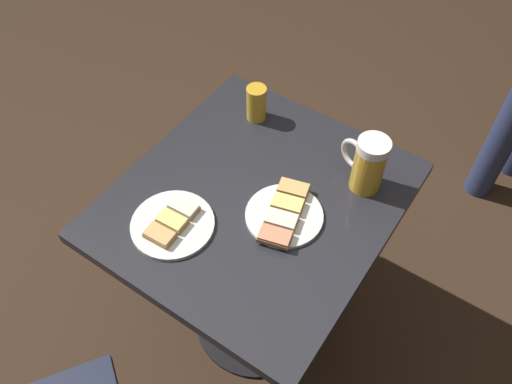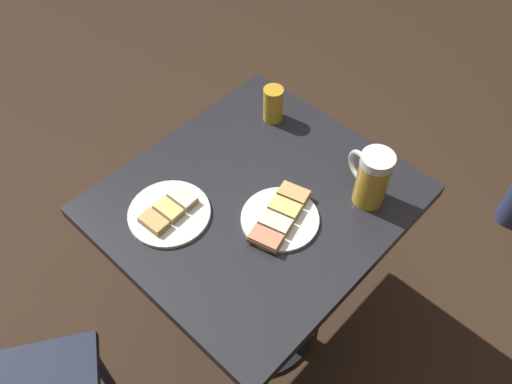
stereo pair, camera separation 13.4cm
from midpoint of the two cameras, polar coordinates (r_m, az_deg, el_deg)
The scene contains 6 objects.
ground_plane at distance 1.98m, azimuth -1.98°, elevation -13.85°, with size 6.00×6.00×0.00m, color #382619.
cafe_table at distance 1.49m, azimuth -2.57°, elevation -4.71°, with size 0.74×0.68×0.73m.
plate_near at distance 1.30m, azimuth 0.19°, elevation -2.61°, with size 0.22×0.20×0.03m.
plate_far at distance 1.32m, azimuth -12.02°, elevation -3.56°, with size 0.21×0.21×0.03m.
beer_mug at distance 1.33m, azimuth 9.35°, elevation 2.91°, with size 0.08×0.14×0.16m.
beer_glass_small at distance 1.52m, azimuth -2.51°, elevation 9.55°, with size 0.06×0.06×0.11m, color gold.
Camera 1 is at (0.69, 0.47, 1.80)m, focal length 36.59 mm.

